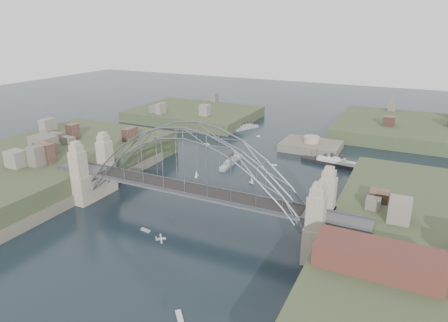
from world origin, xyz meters
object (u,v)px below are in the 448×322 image
naval_cruiser_far (246,128)px  wharf_shed (377,258)px  ocean_liner (336,164)px  naval_cruiser_near (231,162)px  bridge (191,174)px  fort_island (311,151)px

naval_cruiser_far → wharf_shed: bearing=-56.7°
naval_cruiser_far → ocean_liner: ocean_liner is taller
wharf_shed → naval_cruiser_far: size_ratio=1.53×
naval_cruiser_near → naval_cruiser_far: (-13.83, 45.88, -0.06)m
naval_cruiser_far → bridge: bearing=-75.5°
fort_island → naval_cruiser_far: size_ratio=1.68×
naval_cruiser_near → naval_cruiser_far: naval_cruiser_near is taller
bridge → naval_cruiser_near: 44.20m
fort_island → naval_cruiser_far: bearing=153.1°
bridge → fort_island: size_ratio=3.82×
bridge → wharf_shed: bridge is taller
ocean_liner → naval_cruiser_near: bearing=-157.7°
wharf_shed → bridge: bearing=162.3°
fort_island → wharf_shed: 90.48m
naval_cruiser_near → wharf_shed: bearing=-46.5°
bridge → ocean_liner: size_ratio=3.44×
wharf_shed → naval_cruiser_far: (-66.72, 101.61, -9.28)m
bridge → wharf_shed: 46.23m
ocean_liner → wharf_shed: bearing=-74.3°
bridge → naval_cruiser_near: bearing=102.0°
naval_cruiser_near → ocean_liner: size_ratio=0.69×
fort_island → naval_cruiser_far: (-34.72, 17.61, 1.06)m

